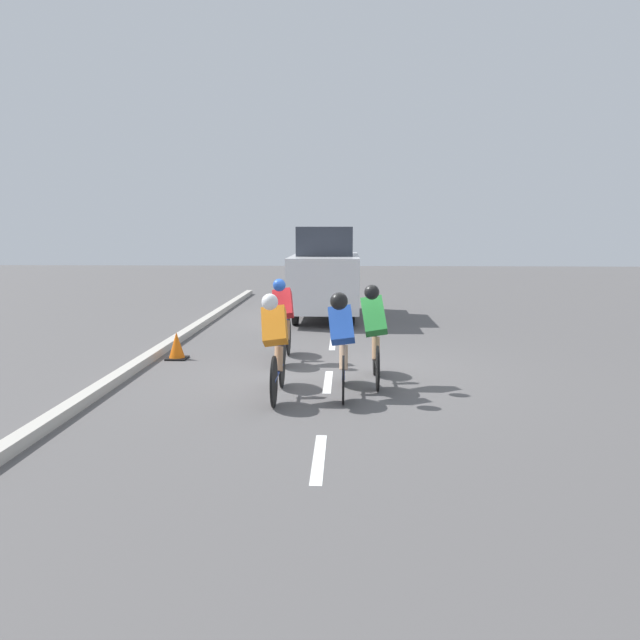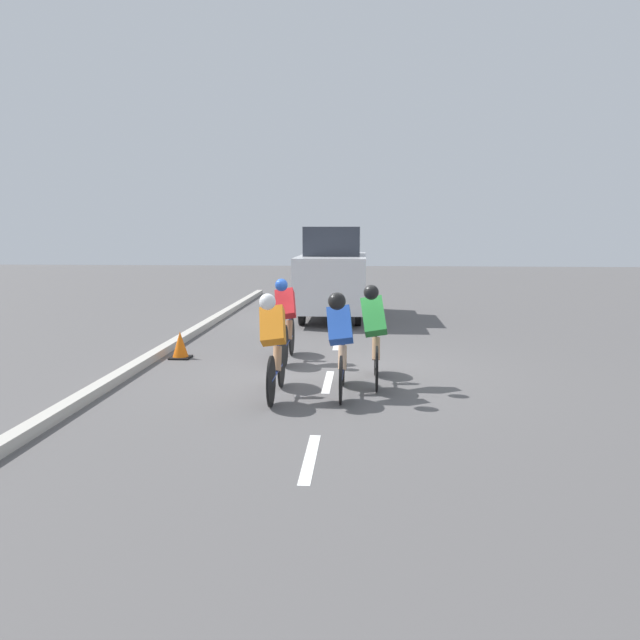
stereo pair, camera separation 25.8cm
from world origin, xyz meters
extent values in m
plane|color=#565454|center=(0.00, 0.00, 0.00)|extent=(60.00, 60.00, 0.00)
cube|color=white|center=(0.00, 3.75, 0.00)|extent=(0.12, 1.40, 0.01)
cube|color=white|center=(0.00, 0.55, 0.00)|extent=(0.12, 1.40, 0.01)
cube|color=white|center=(0.00, -2.65, 0.00)|extent=(0.12, 1.40, 0.01)
cube|color=#B7B2A8|center=(3.20, 0.55, 0.07)|extent=(0.20, 25.92, 0.14)
cylinder|color=black|center=(-0.24, 0.71, 0.32)|extent=(0.03, 0.65, 0.65)
cylinder|color=black|center=(-0.24, 1.73, 0.32)|extent=(0.03, 0.65, 0.65)
cylinder|color=navy|center=(-0.24, 1.22, 0.32)|extent=(0.04, 1.03, 0.04)
cylinder|color=navy|center=(-0.24, 1.04, 0.53)|extent=(0.04, 0.04, 0.42)
cylinder|color=#1999D8|center=(-0.24, 1.17, 0.42)|extent=(0.07, 0.07, 0.16)
cylinder|color=#DBAD84|center=(-0.24, 1.14, 0.50)|extent=(0.12, 0.23, 0.36)
cube|color=blue|center=(-0.20, 1.32, 0.99)|extent=(0.38, 0.45, 0.56)
sphere|color=black|center=(-0.17, 1.54, 1.35)|extent=(0.24, 0.24, 0.24)
cylinder|color=black|center=(-0.72, 0.02, 0.33)|extent=(0.03, 0.66, 0.66)
cylinder|color=black|center=(-0.72, 1.07, 0.33)|extent=(0.03, 0.66, 0.66)
cylinder|color=black|center=(-0.72, 0.55, 0.33)|extent=(0.04, 1.04, 0.04)
cylinder|color=black|center=(-0.72, 0.36, 0.54)|extent=(0.04, 0.04, 0.42)
cylinder|color=green|center=(-0.72, 0.50, 0.43)|extent=(0.07, 0.07, 0.16)
cylinder|color=tan|center=(-0.72, 0.47, 0.51)|extent=(0.12, 0.23, 0.36)
cube|color=green|center=(-0.68, 0.65, 1.03)|extent=(0.41, 0.49, 0.62)
sphere|color=black|center=(-0.63, 0.87, 1.40)|extent=(0.22, 0.22, 0.22)
cylinder|color=black|center=(0.66, 0.90, 0.34)|extent=(0.03, 0.67, 0.67)
cylinder|color=black|center=(0.66, 1.94, 0.34)|extent=(0.03, 0.67, 0.67)
cylinder|color=navy|center=(0.66, 1.42, 0.34)|extent=(0.04, 1.04, 0.04)
cylinder|color=navy|center=(0.66, 1.24, 0.55)|extent=(0.04, 0.04, 0.42)
cylinder|color=#1999D8|center=(0.66, 1.37, 0.44)|extent=(0.07, 0.07, 0.16)
cylinder|color=tan|center=(0.66, 1.34, 0.52)|extent=(0.12, 0.23, 0.36)
cube|color=orange|center=(0.70, 1.52, 1.01)|extent=(0.39, 0.45, 0.57)
sphere|color=white|center=(0.73, 1.74, 1.36)|extent=(0.22, 0.22, 0.22)
cylinder|color=black|center=(0.79, -1.47, 0.35)|extent=(0.03, 0.70, 0.70)
cylinder|color=black|center=(0.79, -0.51, 0.35)|extent=(0.03, 0.70, 0.70)
cylinder|color=navy|center=(0.79, -0.99, 0.35)|extent=(0.04, 0.95, 0.04)
cylinder|color=navy|center=(0.79, -1.16, 0.56)|extent=(0.04, 0.04, 0.42)
cylinder|color=white|center=(0.79, -1.04, 0.45)|extent=(0.07, 0.07, 0.16)
cylinder|color=#9E704C|center=(0.79, -1.06, 0.53)|extent=(0.12, 0.23, 0.36)
cube|color=red|center=(0.83, -0.89, 1.02)|extent=(0.40, 0.45, 0.57)
sphere|color=blue|center=(0.86, -0.67, 1.36)|extent=(0.22, 0.22, 0.22)
cylinder|color=black|center=(-0.40, -5.12, 0.32)|extent=(0.14, 0.64, 0.64)
cylinder|color=black|center=(0.96, -5.12, 0.32)|extent=(0.14, 0.64, 0.64)
cylinder|color=black|center=(-0.40, -7.70, 0.32)|extent=(0.14, 0.64, 0.64)
cylinder|color=black|center=(0.96, -7.70, 0.32)|extent=(0.14, 0.64, 0.64)
cube|color=silver|center=(0.28, -6.41, 0.98)|extent=(1.70, 4.17, 1.32)
cube|color=#2D333D|center=(0.28, -6.62, 2.00)|extent=(1.39, 2.29, 0.72)
cube|color=black|center=(2.75, -1.02, 0.01)|extent=(0.36, 0.36, 0.03)
cone|color=orange|center=(2.75, -1.02, 0.26)|extent=(0.28, 0.28, 0.46)
camera|label=1|loc=(-0.26, 9.79, 2.29)|focal=35.00mm
camera|label=2|loc=(-0.52, 9.77, 2.29)|focal=35.00mm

